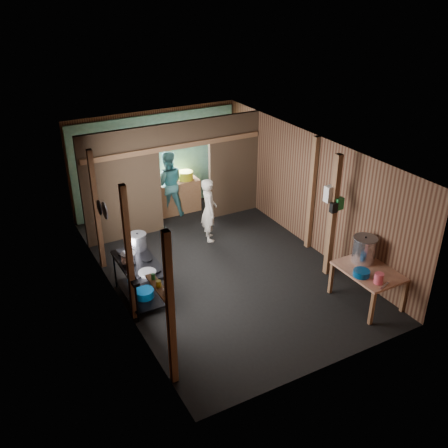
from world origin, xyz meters
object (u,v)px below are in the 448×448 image
pink_bucket (379,278)px  cook (209,210)px  stove_pot_large (138,242)px  yellow_tub (186,175)px  prep_table (367,286)px  stock_pot (364,250)px  gas_range (140,281)px

pink_bucket → cook: 4.26m
stove_pot_large → cook: cook is taller
pink_bucket → yellow_tub: (-1.07, 5.81, 0.15)m
prep_table → pink_bucket: bearing=-112.9°
pink_bucket → yellow_tub: size_ratio=0.50×
stock_pot → prep_table: bearing=-110.3°
prep_table → stove_pot_large: stove_pot_large is taller
prep_table → cook: (-1.46, 3.65, 0.40)m
pink_bucket → yellow_tub: yellow_tub is taller
stock_pot → yellow_tub: stock_pot is taller
stove_pot_large → pink_bucket: stove_pot_large is taller
stove_pot_large → stock_pot: (3.65, -2.30, -0.02)m
stock_pot → pink_bucket: 0.77m
cook → pink_bucket: bearing=-145.9°
gas_range → yellow_tub: 4.15m
gas_range → pink_bucket: (3.54, -2.52, 0.40)m
gas_range → prep_table: gas_range is taller
prep_table → cook: size_ratio=0.79×
gas_range → pink_bucket: 4.36m
stock_pot → stove_pot_large: bearing=147.8°
pink_bucket → gas_range: bearing=144.6°
gas_range → stock_pot: 4.27m
gas_range → cook: bearing=34.4°
yellow_tub → cook: size_ratio=0.26×
yellow_tub → cook: bearing=-97.2°
gas_range → stock_pot: bearing=-25.4°
stock_pot → yellow_tub: 5.28m
gas_range → stock_pot: (3.82, -1.82, 0.54)m
gas_range → cook: cook is taller
gas_range → prep_table: bearing=-29.7°
gas_range → cook: 2.74m
stock_pot → pink_bucket: stock_pot is taller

